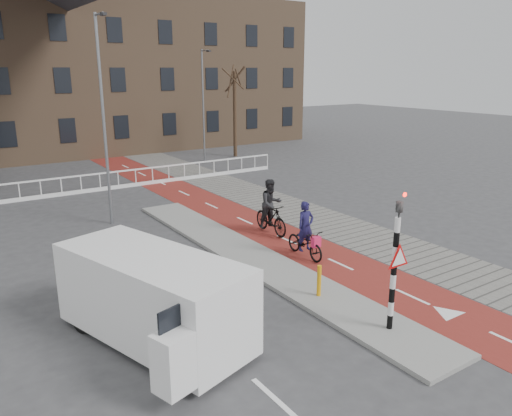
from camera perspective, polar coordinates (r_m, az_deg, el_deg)
ground at (r=14.86m, az=10.68°, el=-9.98°), size 120.00×120.00×0.00m
bike_lane at (r=23.25m, az=-3.94°, el=-0.27°), size 2.50×60.00×0.01m
sidewalk at (r=24.70m, az=1.70°, el=0.72°), size 3.00×60.00×0.01m
curb_island at (r=17.28m, az=-0.30°, el=-5.74°), size 1.80×16.00×0.12m
traffic_signal at (r=12.42m, az=15.66°, el=-5.54°), size 0.80×0.80×3.68m
bollard at (r=14.36m, az=7.22°, el=-8.24°), size 0.12×0.12×0.91m
cyclist_near at (r=17.42m, az=5.66°, el=-3.49°), size 0.74×1.93×1.98m
cyclist_far at (r=19.71m, az=1.71°, el=-0.39°), size 0.97×2.10×2.21m
van at (r=12.23m, az=-11.68°, el=-9.91°), size 3.42×5.44×2.18m
railing at (r=27.50m, az=-23.34°, el=1.61°), size 28.00×0.10×0.99m
townhouse_row at (r=41.98m, az=-25.82°, el=16.13°), size 46.00×10.00×15.90m
tree_right at (r=37.43m, az=-2.42°, el=10.61°), size 0.27×0.27×6.19m
streetlight_near at (r=21.29m, az=-16.99°, el=9.19°), size 0.12×0.12×8.43m
streetlight_right at (r=35.64m, az=-6.05°, el=11.45°), size 0.12×0.12×7.64m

